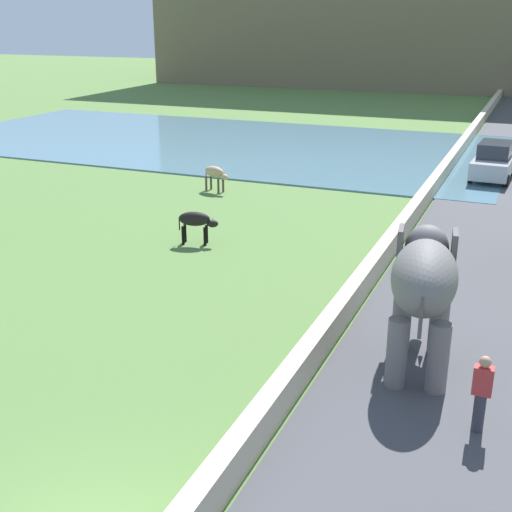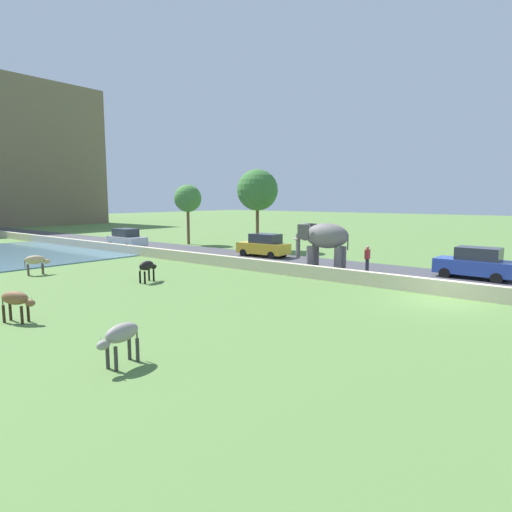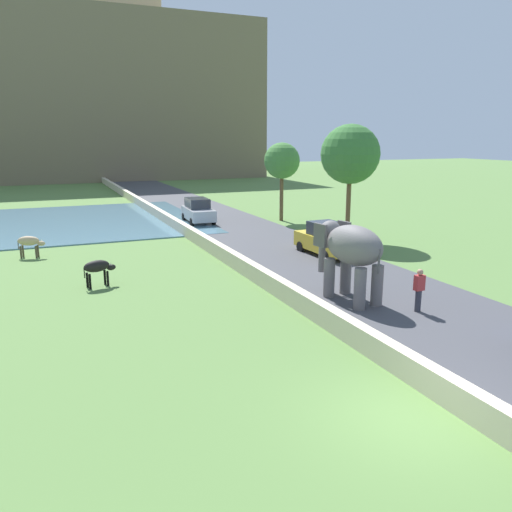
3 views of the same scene
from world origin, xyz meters
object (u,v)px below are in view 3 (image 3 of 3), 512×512
object	(u,v)px
person_beside_elephant	(419,290)
cow_black	(98,267)
cow_tan	(30,242)
car_yellow	(327,239)
car_silver	(198,211)
elephant	(350,249)

from	to	relation	value
person_beside_elephant	cow_black	distance (m)	12.90
person_beside_elephant	cow_tan	world-z (taller)	person_beside_elephant
cow_tan	person_beside_elephant	bearing A→B (deg)	-49.25
cow_black	cow_tan	xyz separation A→B (m)	(-2.67, 6.94, 0.00)
cow_black	cow_tan	world-z (taller)	same
person_beside_elephant	car_yellow	size ratio (longest dim) A/B	0.40
car_yellow	cow_black	world-z (taller)	car_yellow
person_beside_elephant	cow_tan	xyz separation A→B (m)	(-12.83, 14.89, -0.04)
cow_tan	car_yellow	bearing A→B (deg)	-21.60
car_yellow	cow_tan	xyz separation A→B (m)	(-14.49, 5.74, -0.06)
car_silver	cow_black	size ratio (longest dim) A/B	2.86
elephant	cow_tan	world-z (taller)	elephant
elephant	cow_black	xyz separation A→B (m)	(-8.63, 5.76, -1.20)
cow_black	cow_tan	size ratio (longest dim) A/B	1.00
elephant	car_silver	xyz separation A→B (m)	(0.03, 20.01, -1.14)
cow_tan	cow_black	bearing A→B (deg)	-68.95
person_beside_elephant	car_silver	world-z (taller)	car_silver
car_yellow	person_beside_elephant	bearing A→B (deg)	-100.27
car_silver	cow_black	xyz separation A→B (m)	(-8.67, -14.25, -0.06)
car_silver	cow_black	distance (m)	16.68
person_beside_elephant	car_yellow	bearing A→B (deg)	79.73
car_yellow	car_silver	xyz separation A→B (m)	(-3.15, 13.05, 0.00)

